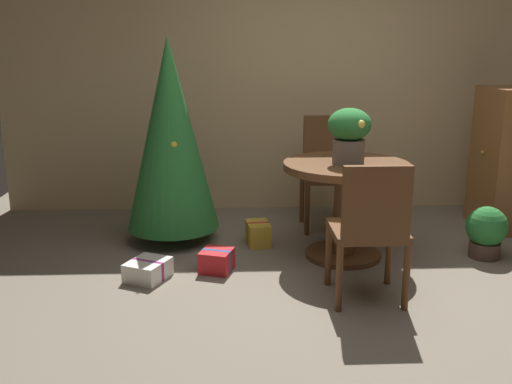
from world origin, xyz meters
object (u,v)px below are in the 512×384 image
at_px(potted_plant, 486,231).
at_px(round_dining_table, 345,191).
at_px(gift_box_gold, 258,233).
at_px(wooden_chair_near, 371,225).
at_px(gift_box_red, 217,261).
at_px(gift_box_cream, 148,270).
at_px(flower_vase, 349,132).
at_px(wooden_chair_far, 328,166).
at_px(holiday_tree, 171,135).
at_px(wooden_cabinet, 506,159).

bearing_deg(potted_plant, round_dining_table, 176.91).
height_order(round_dining_table, gift_box_gold, round_dining_table).
bearing_deg(round_dining_table, potted_plant, -3.09).
height_order(wooden_chair_near, gift_box_red, wooden_chair_near).
height_order(wooden_chair_near, gift_box_cream, wooden_chair_near).
height_order(round_dining_table, flower_vase, flower_vase).
relative_size(wooden_chair_far, gift_box_red, 3.56).
xyz_separation_m(wooden_chair_far, wooden_chair_near, (-0.00, -1.64, -0.04)).
bearing_deg(potted_plant, holiday_tree, 168.12).
relative_size(gift_box_cream, wooden_cabinet, 0.29).
bearing_deg(gift_box_red, holiday_tree, 117.90).
bearing_deg(wooden_cabinet, gift_box_cream, -160.76).
distance_m(wooden_chair_far, holiday_tree, 1.45).
bearing_deg(flower_vase, wooden_chair_near, -90.28).
bearing_deg(potted_plant, gift_box_cream, -172.97).
relative_size(gift_box_cream, gift_box_red, 1.32).
xyz_separation_m(gift_box_cream, wooden_cabinet, (3.05, 1.06, 0.56)).
distance_m(gift_box_cream, gift_box_gold, 1.08).
distance_m(round_dining_table, gift_box_cream, 1.59).
distance_m(gift_box_cream, gift_box_red, 0.50).
relative_size(flower_vase, potted_plant, 1.02).
height_order(gift_box_gold, potted_plant, potted_plant).
height_order(flower_vase, gift_box_cream, flower_vase).
relative_size(holiday_tree, gift_box_red, 6.01).
distance_m(round_dining_table, flower_vase, 0.46).
xyz_separation_m(gift_box_cream, gift_box_red, (0.49, 0.12, 0.01)).
bearing_deg(gift_box_gold, gift_box_red, -120.16).
bearing_deg(wooden_chair_far, gift_box_cream, -141.01).
bearing_deg(gift_box_red, potted_plant, 5.31).
xyz_separation_m(gift_box_cream, gift_box_gold, (0.82, 0.70, 0.03)).
xyz_separation_m(holiday_tree, wooden_cabinet, (2.94, 0.22, -0.27)).
relative_size(holiday_tree, potted_plant, 4.14).
distance_m(gift_box_gold, wooden_cabinet, 2.32).
bearing_deg(gift_box_gold, flower_vase, -28.62).
bearing_deg(flower_vase, gift_box_red, -167.83).
bearing_deg(wooden_chair_far, gift_box_gold, -142.82).
height_order(wooden_chair_near, holiday_tree, holiday_tree).
bearing_deg(gift_box_gold, wooden_chair_far, 37.18).
bearing_deg(holiday_tree, wooden_chair_near, -43.18).
bearing_deg(holiday_tree, gift_box_red, -62.10).
xyz_separation_m(round_dining_table, holiday_tree, (-1.37, 0.46, 0.38)).
xyz_separation_m(flower_vase, potted_plant, (1.10, -0.02, -0.78)).
height_order(flower_vase, wooden_chair_near, flower_vase).
relative_size(round_dining_table, gift_box_cream, 2.58).
distance_m(flower_vase, gift_box_red, 1.37).
distance_m(flower_vase, gift_box_cream, 1.78).
xyz_separation_m(holiday_tree, gift_box_cream, (-0.11, -0.84, -0.84)).
height_order(gift_box_gold, wooden_cabinet, wooden_cabinet).
xyz_separation_m(round_dining_table, flower_vase, (0.00, -0.04, 0.46)).
bearing_deg(wooden_chair_near, wooden_chair_far, 90.00).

